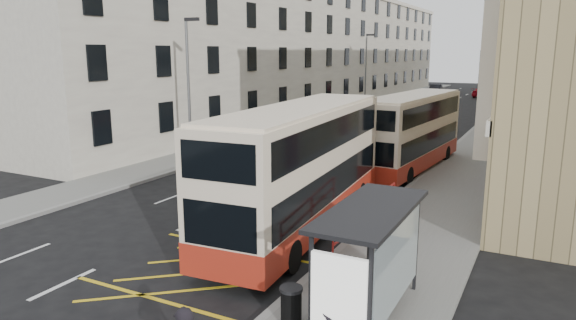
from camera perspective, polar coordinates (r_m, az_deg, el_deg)
The scene contains 20 objects.
ground at distance 17.21m, azimuth -18.47°, elevation -10.39°, with size 200.00×200.00×0.00m, color black.
pavement_right at distance 41.55m, azimuth 21.98°, elevation 2.40°, with size 4.00×120.00×0.15m, color slate.
pavement_left at distance 45.62m, azimuth 2.24°, elevation 4.05°, with size 3.00×120.00×0.15m, color slate.
kerb_right at distance 41.77m, azimuth 19.26°, elevation 2.65°, with size 0.25×120.00×0.15m, color gray.
kerb_left at distance 45.01m, azimuth 3.97°, elevation 3.92°, with size 0.25×120.00×0.15m, color gray.
road_markings at distance 57.47m, azimuth 15.54°, elevation 5.20°, with size 10.00×110.00×0.01m, color silver, non-canonical shape.
terrace_left at distance 61.74m, azimuth 3.45°, elevation 12.11°, with size 9.18×79.00×13.25m.
bus_shelter at distance 11.81m, azimuth 9.21°, elevation -9.16°, with size 1.65×4.25×2.70m.
guard_railing at distance 18.37m, azimuth 8.92°, elevation -5.62°, with size 0.06×6.56×1.01m.
street_lamp_near at distance 29.20m, azimuth -10.94°, elevation 8.38°, with size 0.93×0.18×8.00m.
street_lamp_far at distance 55.92m, azimuth 8.69°, elevation 10.08°, with size 0.93×0.18×8.00m.
double_decker_front at distance 18.27m, azimuth 1.48°, elevation -0.90°, with size 3.34×11.45×4.51m.
double_decker_rear at distance 28.53m, azimuth 13.53°, elevation 3.04°, with size 3.24×10.48×4.11m.
litter_bin at distance 12.34m, azimuth 0.35°, elevation -15.78°, with size 0.55×0.55×0.90m.
pedestrian_mid at distance 11.22m, azimuth 5.34°, elevation -16.56°, with size 0.84×0.66×1.74m, color black.
pedestrian_far at distance 16.49m, azimuth 11.05°, elevation -6.97°, with size 1.08×0.45×1.85m, color black.
white_van at distance 50.19m, azimuth 9.81°, elevation 5.36°, with size 2.39×5.18×1.44m, color white.
car_silver at distance 66.20m, azimuth 12.73°, elevation 6.82°, with size 1.73×4.31×1.47m, color #AEB1B7.
car_dark at distance 80.25m, azimuth 16.06°, elevation 7.53°, with size 1.63×4.69×1.54m, color black.
car_red at distance 78.05m, azimuth 20.92°, elevation 7.03°, with size 1.89×4.66×1.35m, color #AD0A18.
Camera 1 is at (11.68, -10.90, 6.37)m, focal length 32.00 mm.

